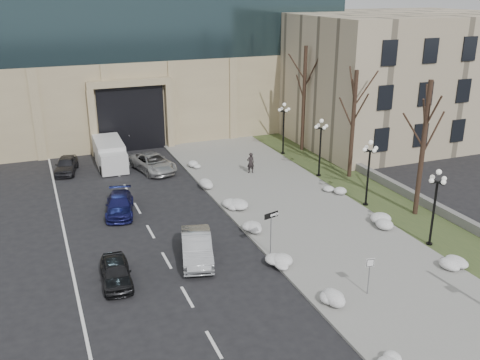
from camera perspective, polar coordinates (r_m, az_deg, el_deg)
The scene contains 31 objects.
ground at distance 24.93m, azimuth 13.66°, elevation -15.91°, with size 160.00×160.00×0.00m, color black.
sidewalk at distance 36.95m, azimuth 5.76°, elevation -2.93°, with size 9.00×40.00×0.12m, color gray.
curb at distance 35.23m, azimuth -0.77°, elevation -3.99°, with size 0.30×40.00×0.14m, color gray.
grass_strip at distance 40.20m, azimuth 14.03°, elevation -1.53°, with size 4.00×40.00×0.10m, color #354723.
stone_wall at distance 42.73m, azimuth 14.71°, elevation 0.13°, with size 0.50×30.00×0.70m, color slate.
classical_building at distance 56.58m, azimuth 16.39°, elevation 10.67°, with size 22.00×18.12×12.00m.
car_a at distance 28.41m, azimuth -13.09°, elevation -9.56°, with size 1.48×3.68×1.25m, color black.
car_b at distance 29.93m, azimuth -4.63°, elevation -7.16°, with size 1.62×4.64×1.53m, color #A8ACB0.
car_c at distance 36.61m, azimuth -12.71°, elevation -2.61°, with size 1.76×4.33×1.26m, color navy.
car_d at distance 44.52m, azimuth -9.31°, elevation 1.84°, with size 2.40×5.20×1.45m, color #BBBBBB.
car_e at distance 45.81m, azimuth -18.04°, elevation 1.55°, with size 1.57×3.91×1.33m, color #2D2D32.
pedestrian at distance 43.10m, azimuth 1.14°, elevation 1.84°, with size 0.62×0.41×1.69m, color black.
box_truck at distance 46.66m, azimuth -13.70°, elevation 2.71°, with size 2.40×6.42×2.02m.
one_way_sign at distance 29.73m, azimuth 3.60°, elevation -4.24°, with size 1.00×0.38×2.67m.
keep_sign at distance 26.92m, azimuth 13.66°, elevation -9.18°, with size 0.44×0.12×2.07m.
snow_clump_b at distance 26.64m, azimuth 9.19°, elevation -12.23°, with size 1.10×1.60×0.36m, color white.
snow_clump_c at distance 29.49m, azimuth 4.44°, elevation -8.61°, with size 1.10×1.60×0.36m, color white.
snow_clump_d at distance 33.27m, azimuth 1.27°, elevation -5.06°, with size 1.10×1.60×0.36m, color white.
snow_clump_e at distance 36.52m, azimuth -0.73°, elevation -2.70°, with size 1.10×1.60×0.36m, color white.
snow_clump_f at distance 40.56m, azimuth -3.41°, elevation -0.37°, with size 1.10×1.60×0.36m, color white.
snow_clump_g at distance 44.67m, azimuth -4.88°, elevation 1.53°, with size 1.10×1.60×0.36m, color white.
snow_clump_h at distance 31.28m, azimuth 21.58°, elevation -8.31°, with size 1.10×1.60×0.36m, color white.
snow_clump_i at distance 35.05m, azimuth 15.24°, elevation -4.46°, with size 1.10×1.60×0.36m, color white.
snow_clump_j at distance 39.83m, azimuth 10.03°, elevation -1.04°, with size 1.10×1.60×0.36m, color white.
lamppost_a at distance 32.37m, azimuth 20.13°, elevation -1.75°, with size 1.18×1.18×4.76m.
lamppost_b at distance 37.10m, azimuth 13.60°, elevation 1.66°, with size 1.18×1.18×4.76m.
lamppost_c at distance 42.31m, azimuth 8.59°, elevation 4.25°, with size 1.18×1.18×4.76m.
lamppost_d at distance 47.83m, azimuth 4.69°, elevation 6.24°, with size 1.18×1.18×4.76m.
tree_near at distance 35.80m, azimuth 19.13°, elevation 5.05°, with size 3.20×3.20×9.00m.
tree_mid at distance 42.05m, azimuth 12.06°, elevation 7.36°, with size 3.20×3.20×8.50m.
tree_far at distance 48.64m, azimuth 6.89°, elevation 10.10°, with size 3.20×3.20×9.50m.
Camera 1 is at (-12.52, -16.05, 14.39)m, focal length 40.00 mm.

